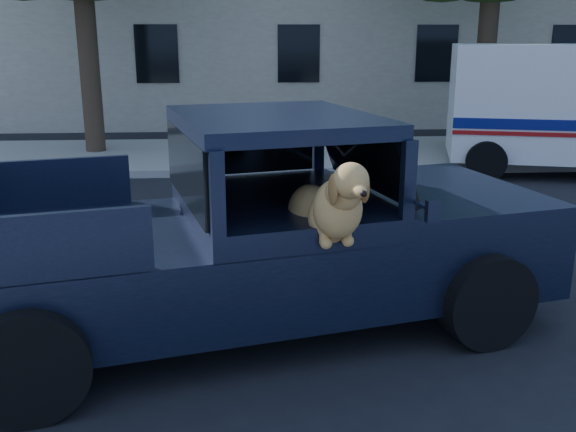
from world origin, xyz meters
name	(u,v)px	position (x,y,z in m)	size (l,w,h in m)	color
ground	(314,343)	(0.00, 0.00, 0.00)	(120.00, 120.00, 0.00)	black
far_sidewalk	(271,155)	(0.00, 9.20, 0.07)	(60.00, 4.00, 0.15)	gray
lane_stripes	(427,230)	(2.00, 3.40, 0.01)	(21.60, 0.14, 0.01)	silver
pickup_truck	(239,258)	(-0.66, 0.43, 0.68)	(5.99, 3.54, 2.02)	black
mail_truck	(564,118)	(5.76, 7.12, 1.11)	(5.02, 3.33, 2.54)	silver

